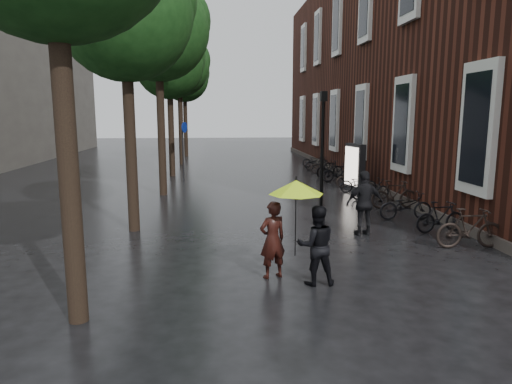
{
  "coord_description": "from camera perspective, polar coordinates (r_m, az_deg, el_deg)",
  "views": [
    {
      "loc": [
        -1.7,
        -6.36,
        3.4
      ],
      "look_at": [
        -0.55,
        6.34,
        1.21
      ],
      "focal_mm": 32.0,
      "sensor_mm": 36.0,
      "label": 1
    }
  ],
  "objects": [
    {
      "name": "lime_umbrella",
      "position": [
        9.07,
        5.03,
        0.6
      ],
      "size": [
        1.11,
        1.11,
        1.63
      ],
      "rotation": [
        0.0,
        0.0,
        0.18
      ],
      "color": "black",
      "rests_on": "ground"
    },
    {
      "name": "person_black",
      "position": [
        9.24,
        7.53,
        -6.61
      ],
      "size": [
        0.79,
        0.62,
        1.62
      ],
      "primitive_type": "imported",
      "rotation": [
        0.0,
        0.0,
        3.14
      ],
      "color": "black",
      "rests_on": "ground"
    },
    {
      "name": "street_trees",
      "position": [
        22.58,
        -11.47,
        17.04
      ],
      "size": [
        4.33,
        34.03,
        8.91
      ],
      "color": "black",
      "rests_on": "ground"
    },
    {
      "name": "cycle_sign",
      "position": [
        23.85,
        -9.03,
        6.21
      ],
      "size": [
        0.16,
        0.54,
        2.99
      ],
      "rotation": [
        0.0,
        0.0,
        -0.43
      ],
      "color": "#262628",
      "rests_on": "ground"
    },
    {
      "name": "ground",
      "position": [
        7.41,
        9.15,
        -17.7
      ],
      "size": [
        120.0,
        120.0,
        0.0
      ],
      "primitive_type": "plane",
      "color": "black"
    },
    {
      "name": "brick_building",
      "position": [
        28.66,
        20.64,
        14.34
      ],
      "size": [
        10.2,
        33.2,
        12.0
      ],
      "color": "#38160F",
      "rests_on": "ground"
    },
    {
      "name": "person_burgundy",
      "position": [
        9.52,
        2.08,
        -5.98
      ],
      "size": [
        0.7,
        0.59,
        1.64
      ],
      "primitive_type": "imported",
      "rotation": [
        0.0,
        0.0,
        3.52
      ],
      "color": "black",
      "rests_on": "ground"
    },
    {
      "name": "lamp_post",
      "position": [
        16.33,
        8.32,
        6.6
      ],
      "size": [
        0.21,
        0.21,
        4.17
      ],
      "rotation": [
        0.0,
        0.0,
        -0.42
      ],
      "color": "black",
      "rests_on": "ground"
    },
    {
      "name": "ad_lightbox",
      "position": [
        20.81,
        12.21,
        3.05
      ],
      "size": [
        0.32,
        1.39,
        2.09
      ],
      "rotation": [
        0.0,
        0.0,
        0.18
      ],
      "color": "black",
      "rests_on": "ground"
    },
    {
      "name": "parked_bicycles",
      "position": [
        20.78,
        12.53,
        1.38
      ],
      "size": [
        2.06,
        18.83,
        1.05
      ],
      "color": "black",
      "rests_on": "ground"
    },
    {
      "name": "pedestrian_walking",
      "position": [
        13.17,
        13.42,
        -1.37
      ],
      "size": [
        1.12,
        0.56,
        1.84
      ],
      "primitive_type": "imported",
      "rotation": [
        0.0,
        0.0,
        3.24
      ],
      "color": "black",
      "rests_on": "ground"
    }
  ]
}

